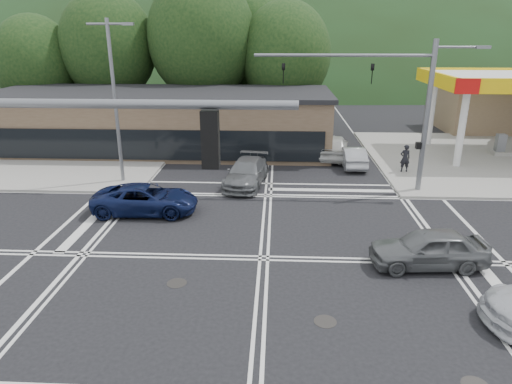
{
  "coord_description": "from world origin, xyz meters",
  "views": [
    {
      "loc": [
        0.46,
        -15.86,
        8.37
      ],
      "look_at": [
        -0.49,
        3.77,
        1.4
      ],
      "focal_mm": 32.0,
      "sensor_mm": 36.0,
      "label": 1
    }
  ],
  "objects_px": {
    "car_grey_center": "(428,248)",
    "pedestrian": "(405,158)",
    "car_queue_b": "(333,146)",
    "car_blue_west": "(145,199)",
    "car_queue_a": "(353,156)",
    "car_northbound": "(246,172)"
  },
  "relations": [
    {
      "from": "car_grey_center",
      "to": "pedestrian",
      "type": "height_order",
      "value": "pedestrian"
    },
    {
      "from": "car_queue_b",
      "to": "pedestrian",
      "type": "height_order",
      "value": "pedestrian"
    },
    {
      "from": "car_blue_west",
      "to": "pedestrian",
      "type": "xyz_separation_m",
      "value": [
        14.15,
        7.05,
        0.3
      ]
    },
    {
      "from": "car_queue_a",
      "to": "car_northbound",
      "type": "height_order",
      "value": "car_northbound"
    },
    {
      "from": "car_grey_center",
      "to": "car_northbound",
      "type": "distance_m",
      "value": 11.9
    },
    {
      "from": "car_queue_b",
      "to": "car_northbound",
      "type": "xyz_separation_m",
      "value": [
        -5.61,
        -6.07,
        -0.11
      ]
    },
    {
      "from": "car_blue_west",
      "to": "pedestrian",
      "type": "bearing_deg",
      "value": -65.3
    },
    {
      "from": "car_grey_center",
      "to": "car_queue_b",
      "type": "distance_m",
      "value": 15.48
    },
    {
      "from": "car_blue_west",
      "to": "car_queue_b",
      "type": "xyz_separation_m",
      "value": [
        10.19,
        10.6,
        0.13
      ]
    },
    {
      "from": "car_blue_west",
      "to": "car_grey_center",
      "type": "relative_size",
      "value": 1.17
    },
    {
      "from": "car_queue_a",
      "to": "pedestrian",
      "type": "relative_size",
      "value": 2.34
    },
    {
      "from": "car_queue_b",
      "to": "car_northbound",
      "type": "relative_size",
      "value": 0.99
    },
    {
      "from": "car_queue_b",
      "to": "car_grey_center",
      "type": "bearing_deg",
      "value": 104.83
    },
    {
      "from": "car_blue_west",
      "to": "car_northbound",
      "type": "xyz_separation_m",
      "value": [
        4.59,
        4.52,
        0.02
      ]
    },
    {
      "from": "car_blue_west",
      "to": "car_grey_center",
      "type": "xyz_separation_m",
      "value": [
        12.01,
        -4.78,
        0.04
      ]
    },
    {
      "from": "car_queue_b",
      "to": "pedestrian",
      "type": "relative_size",
      "value": 2.87
    },
    {
      "from": "car_grey_center",
      "to": "pedestrian",
      "type": "bearing_deg",
      "value": 165.43
    },
    {
      "from": "car_northbound",
      "to": "pedestrian",
      "type": "distance_m",
      "value": 9.9
    },
    {
      "from": "car_queue_a",
      "to": "car_grey_center",
      "type": "bearing_deg",
      "value": 93.21
    },
    {
      "from": "car_blue_west",
      "to": "car_grey_center",
      "type": "bearing_deg",
      "value": -113.48
    },
    {
      "from": "car_queue_a",
      "to": "car_northbound",
      "type": "distance_m",
      "value": 7.8
    },
    {
      "from": "car_queue_a",
      "to": "car_northbound",
      "type": "xyz_separation_m",
      "value": [
        -6.65,
        -4.07,
        0.06
      ]
    }
  ]
}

